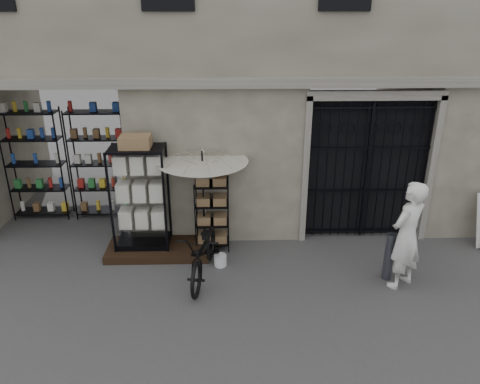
{
  "coord_description": "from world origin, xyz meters",
  "views": [
    {
      "loc": [
        -1.01,
        -6.55,
        4.72
      ],
      "look_at": [
        -0.8,
        1.4,
        1.35
      ],
      "focal_mm": 35.0,
      "sensor_mm": 36.0,
      "label": 1
    }
  ],
  "objects_px": {
    "white_bucket": "(220,260)",
    "market_umbrella": "(202,165)",
    "steel_bollard": "(389,257)",
    "wire_rack": "(212,215)",
    "shopkeeper": "(399,284)",
    "display_cabinet": "(141,203)",
    "bicycle": "(205,276)"
  },
  "relations": [
    {
      "from": "white_bucket",
      "to": "market_umbrella",
      "type": "bearing_deg",
      "value": 115.73
    },
    {
      "from": "market_umbrella",
      "to": "steel_bollard",
      "type": "xyz_separation_m",
      "value": [
        3.31,
        -1.17,
        -1.32
      ]
    },
    {
      "from": "wire_rack",
      "to": "shopkeeper",
      "type": "distance_m",
      "value": 3.68
    },
    {
      "from": "market_umbrella",
      "to": "shopkeeper",
      "type": "xyz_separation_m",
      "value": [
        3.48,
        -1.37,
        -1.77
      ]
    },
    {
      "from": "display_cabinet",
      "to": "shopkeeper",
      "type": "relative_size",
      "value": 1.11
    },
    {
      "from": "market_umbrella",
      "to": "white_bucket",
      "type": "relative_size",
      "value": 10.66
    },
    {
      "from": "steel_bollard",
      "to": "shopkeeper",
      "type": "height_order",
      "value": "steel_bollard"
    },
    {
      "from": "market_umbrella",
      "to": "steel_bollard",
      "type": "height_order",
      "value": "market_umbrella"
    },
    {
      "from": "wire_rack",
      "to": "white_bucket",
      "type": "height_order",
      "value": "wire_rack"
    },
    {
      "from": "wire_rack",
      "to": "white_bucket",
      "type": "relative_size",
      "value": 6.3
    },
    {
      "from": "display_cabinet",
      "to": "steel_bollard",
      "type": "xyz_separation_m",
      "value": [
        4.5,
        -1.11,
        -0.6
      ]
    },
    {
      "from": "white_bucket",
      "to": "shopkeeper",
      "type": "relative_size",
      "value": 0.12
    },
    {
      "from": "bicycle",
      "to": "shopkeeper",
      "type": "distance_m",
      "value": 3.45
    },
    {
      "from": "wire_rack",
      "to": "bicycle",
      "type": "bearing_deg",
      "value": -86.93
    },
    {
      "from": "bicycle",
      "to": "wire_rack",
      "type": "bearing_deg",
      "value": 93.0
    },
    {
      "from": "wire_rack",
      "to": "shopkeeper",
      "type": "height_order",
      "value": "wire_rack"
    },
    {
      "from": "white_bucket",
      "to": "bicycle",
      "type": "xyz_separation_m",
      "value": [
        -0.27,
        -0.35,
        -0.11
      ]
    },
    {
      "from": "wire_rack",
      "to": "bicycle",
      "type": "relative_size",
      "value": 0.76
    },
    {
      "from": "wire_rack",
      "to": "market_umbrella",
      "type": "bearing_deg",
      "value": -153.91
    },
    {
      "from": "steel_bollard",
      "to": "market_umbrella",
      "type": "bearing_deg",
      "value": 160.49
    },
    {
      "from": "steel_bollard",
      "to": "wire_rack",
      "type": "bearing_deg",
      "value": 158.84
    },
    {
      "from": "steel_bollard",
      "to": "white_bucket",
      "type": "bearing_deg",
      "value": 170.27
    },
    {
      "from": "market_umbrella",
      "to": "shopkeeper",
      "type": "bearing_deg",
      "value": -21.56
    },
    {
      "from": "bicycle",
      "to": "steel_bollard",
      "type": "relative_size",
      "value": 2.12
    },
    {
      "from": "bicycle",
      "to": "steel_bollard",
      "type": "bearing_deg",
      "value": 6.17
    },
    {
      "from": "market_umbrella",
      "to": "white_bucket",
      "type": "xyz_separation_m",
      "value": [
        0.32,
        -0.66,
        -1.66
      ]
    },
    {
      "from": "shopkeeper",
      "to": "steel_bollard",
      "type": "bearing_deg",
      "value": -85.76
    },
    {
      "from": "display_cabinet",
      "to": "shopkeeper",
      "type": "distance_m",
      "value": 4.96
    },
    {
      "from": "display_cabinet",
      "to": "bicycle",
      "type": "relative_size",
      "value": 1.13
    },
    {
      "from": "shopkeeper",
      "to": "white_bucket",
      "type": "bearing_deg",
      "value": -48.48
    },
    {
      "from": "bicycle",
      "to": "white_bucket",
      "type": "bearing_deg",
      "value": 61.02
    },
    {
      "from": "display_cabinet",
      "to": "market_umbrella",
      "type": "relative_size",
      "value": 0.88
    }
  ]
}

